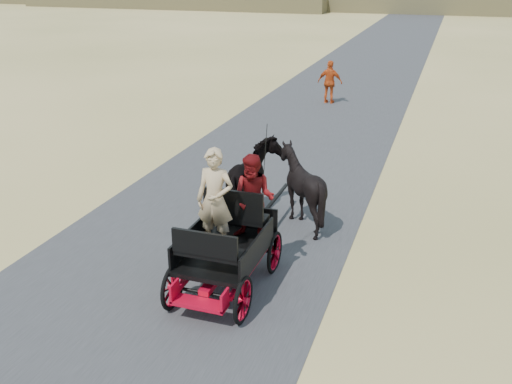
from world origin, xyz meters
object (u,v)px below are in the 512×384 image
(horse_right, at_px, (301,187))
(pedestrian, at_px, (330,82))
(carriage, at_px, (226,269))
(horse_left, at_px, (253,181))

(horse_right, bearing_deg, pedestrian, -81.01)
(horse_right, distance_m, pedestrian, 11.74)
(carriage, distance_m, horse_left, 3.09)
(horse_left, xyz_separation_m, pedestrian, (-0.74, 11.60, 0.02))
(carriage, height_order, horse_left, horse_left)
(carriage, relative_size, horse_left, 1.20)
(carriage, bearing_deg, pedestrian, 95.03)
(horse_left, bearing_deg, horse_right, -180.00)
(carriage, distance_m, pedestrian, 14.67)
(horse_left, height_order, pedestrian, pedestrian)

